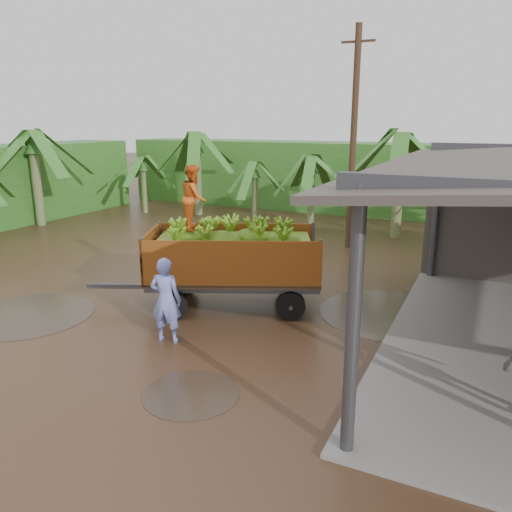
{
  "coord_description": "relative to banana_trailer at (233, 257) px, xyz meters",
  "views": [
    {
      "loc": [
        6.85,
        -9.99,
        4.76
      ],
      "look_at": [
        1.36,
        1.39,
        1.29
      ],
      "focal_mm": 35.0,
      "sensor_mm": 36.0,
      "label": 1
    }
  ],
  "objects": [
    {
      "name": "banana_trailer",
      "position": [
        0.0,
        0.0,
        0.0
      ],
      "size": [
        5.96,
        3.7,
        3.67
      ],
      "rotation": [
        0.0,
        0.0,
        0.43
      ],
      "color": "#AB5918",
      "rests_on": "ground"
    },
    {
      "name": "man_blue",
      "position": [
        -0.29,
        -2.53,
        -0.37
      ],
      "size": [
        0.78,
        0.6,
        1.92
      ],
      "primitive_type": "imported",
      "rotation": [
        0.0,
        0.0,
        3.36
      ],
      "color": "#7485D3",
      "rests_on": "ground"
    },
    {
      "name": "ground",
      "position": [
        -0.93,
        -0.89,
        -1.33
      ],
      "size": [
        100.0,
        100.0,
        0.0
      ],
      "primitive_type": "plane",
      "color": "black",
      "rests_on": "ground"
    },
    {
      "name": "hedge_north",
      "position": [
        -2.93,
        15.11,
        0.47
      ],
      "size": [
        22.0,
        3.0,
        3.6
      ],
      "primitive_type": "cube",
      "color": "#2D661E",
      "rests_on": "ground"
    },
    {
      "name": "banana_plants",
      "position": [
        -5.67,
        6.37,
        0.57
      ],
      "size": [
        24.07,
        20.36,
        4.48
      ],
      "color": "#2D661E",
      "rests_on": "ground"
    },
    {
      "name": "utility_pole",
      "position": [
        1.01,
        7.49,
        2.71
      ],
      "size": [
        1.2,
        0.24,
        7.98
      ],
      "color": "#47301E",
      "rests_on": "ground"
    }
  ]
}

